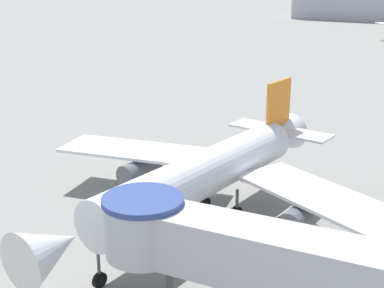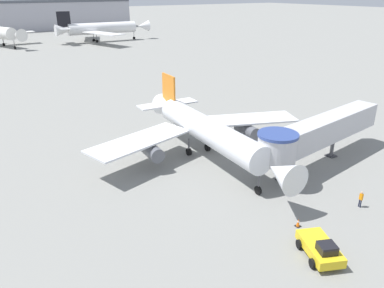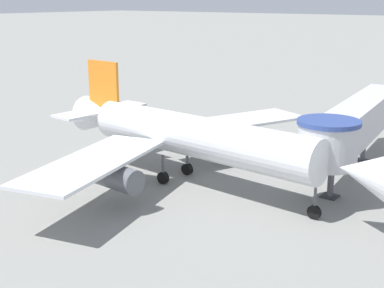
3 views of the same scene
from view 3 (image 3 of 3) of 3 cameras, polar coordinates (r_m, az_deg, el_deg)
name	(u,v)px [view 3 (image 3 of 3)]	position (r m, az deg, el deg)	size (l,w,h in m)	color
ground_plane	(197,184)	(39.74, 0.59, -4.28)	(800.00, 800.00, 0.00)	gray
main_airplane	(192,137)	(38.74, -0.02, 0.73)	(28.37, 27.06, 8.36)	silver
jet_bridge	(353,124)	(42.29, 16.84, 2.04)	(20.72, 5.65, 5.77)	#B7B7BC
traffic_cone_starboard_wing	(271,149)	(48.29, 8.41, -0.50)	(0.38, 0.38, 0.63)	black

